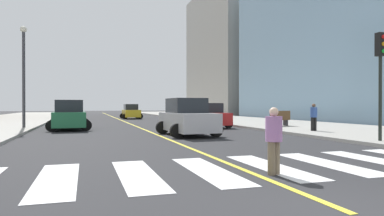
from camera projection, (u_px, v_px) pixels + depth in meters
ground_plane at (354, 215)px, 5.20m from camera, size 220.00×220.00×0.00m
sidewalk_kerb_east at (292, 125)px, 27.93m from camera, size 10.00×120.00×0.15m
crosswalk_paint at (240, 168)px, 9.02m from camera, size 13.50×4.00×0.01m
lane_divider_paint at (117, 119)px, 43.39m from camera, size 0.16×80.00×0.01m
parking_garage_concrete at (245, 53)px, 70.05m from camera, size 18.00×24.00×24.68m
car_red_nearest at (210, 116)px, 26.20m from camera, size 2.68×4.19×1.84m
car_silver_second at (187, 118)px, 19.09m from camera, size 3.03×4.72×2.07m
car_blue_third at (78, 110)px, 59.82m from camera, size 2.45×3.91×1.74m
car_green_fourth at (69, 116)px, 23.33m from camera, size 2.93×4.60×2.03m
car_black_fifth at (72, 112)px, 42.83m from camera, size 2.50×3.99×1.78m
car_yellow_sixth at (131, 112)px, 43.18m from camera, size 2.60×4.14×1.84m
traffic_light_near_corner at (381, 65)px, 14.68m from camera, size 0.36×0.41×4.62m
park_bench at (279, 119)px, 25.39m from camera, size 1.85×0.73×1.12m
pedestrian_crossing at (274, 138)px, 8.21m from camera, size 0.40×0.40×1.61m
pedestrian_waiting_east at (314, 116)px, 20.48m from camera, size 0.40×0.40×1.63m
fire_hydrant at (222, 118)px, 31.01m from camera, size 0.26×0.26×0.89m
street_lamp at (24, 67)px, 23.85m from camera, size 0.44×0.44×7.03m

